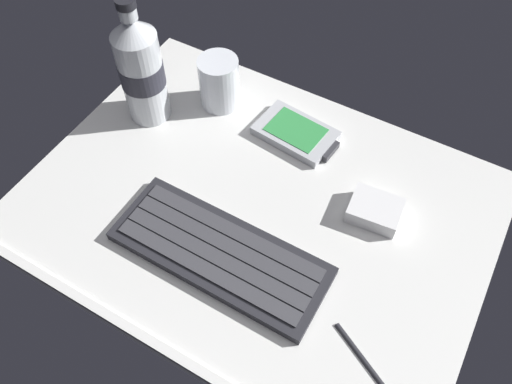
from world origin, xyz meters
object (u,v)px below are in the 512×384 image
Objects in this scene: juice_cup at (219,84)px; water_bottle at (141,69)px; handheld_device at (296,133)px; stylus_pen at (362,357)px; charger_block at (375,210)px; keyboard at (222,254)px.

juice_cup is 12.50cm from water_bottle.
handheld_device is 1.41× the size of stylus_pen.
handheld_device reaches higher than stylus_pen.
juice_cup is at bearing 41.85° from water_bottle.
stylus_pen is (36.64, -27.44, -3.56)cm from juice_cup.
handheld_device is 1.57× the size of juice_cup.
water_bottle is at bearing 179.19° from charger_block.
keyboard is 3.42× the size of juice_cup.
keyboard is 21.41cm from stylus_pen.
handheld_device is at bearing 17.34° from water_bottle.
keyboard is at bearing -160.75° from stylus_pen.
juice_cup reaches higher than stylus_pen.
juice_cup is 0.41× the size of water_bottle.
handheld_device is at bearing -2.09° from juice_cup.
keyboard is 28.92cm from juice_cup.
handheld_device is 0.64× the size of water_bottle.
charger_block is at bearing -15.10° from juice_cup.
stylus_pen is at bearing -36.83° from juice_cup.
juice_cup reaches higher than keyboard.
juice_cup is (-15.48, 24.22, 3.10)cm from keyboard.
juice_cup is 45.91cm from stylus_pen.
charger_block is (30.25, -8.16, -2.71)cm from juice_cup.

